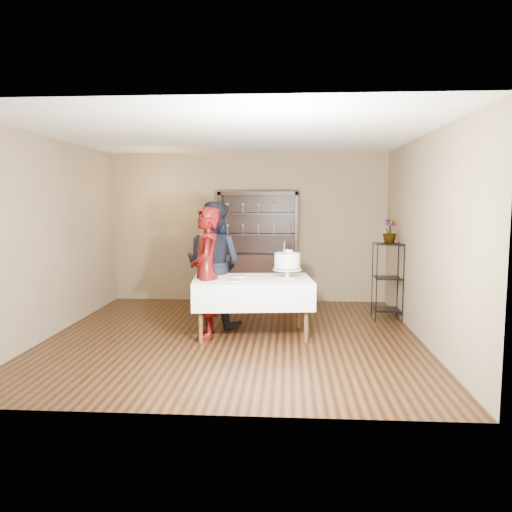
{
  "coord_description": "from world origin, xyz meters",
  "views": [
    {
      "loc": [
        0.73,
        -6.6,
        1.85
      ],
      "look_at": [
        0.3,
        0.1,
        1.1
      ],
      "focal_mm": 35.0,
      "sensor_mm": 36.0,
      "label": 1
    }
  ],
  "objects_px": {
    "woman": "(206,273)",
    "potted_plant": "(389,231)",
    "china_hutch": "(259,267)",
    "cake": "(287,262)",
    "cake_table": "(252,292)",
    "man": "(213,264)",
    "plant_etagere": "(387,278)"
  },
  "relations": [
    {
      "from": "woman",
      "to": "potted_plant",
      "type": "xyz_separation_m",
      "value": [
        2.67,
        1.27,
        0.49
      ]
    },
    {
      "from": "china_hutch",
      "to": "cake",
      "type": "xyz_separation_m",
      "value": [
        0.52,
        -2.11,
        0.35
      ]
    },
    {
      "from": "cake_table",
      "to": "cake",
      "type": "relative_size",
      "value": 3.12
    },
    {
      "from": "china_hutch",
      "to": "man",
      "type": "xyz_separation_m",
      "value": [
        -0.57,
        -1.62,
        0.25
      ]
    },
    {
      "from": "cake_table",
      "to": "cake",
      "type": "distance_m",
      "value": 0.62
    },
    {
      "from": "plant_etagere",
      "to": "woman",
      "type": "distance_m",
      "value": 2.93
    },
    {
      "from": "cake_table",
      "to": "china_hutch",
      "type": "bearing_deg",
      "value": 91.27
    },
    {
      "from": "potted_plant",
      "to": "cake",
      "type": "bearing_deg",
      "value": -145.15
    },
    {
      "from": "man",
      "to": "cake",
      "type": "height_order",
      "value": "man"
    },
    {
      "from": "china_hutch",
      "to": "plant_etagere",
      "type": "distance_m",
      "value": 2.33
    },
    {
      "from": "man",
      "to": "cake",
      "type": "bearing_deg",
      "value": 175.57
    },
    {
      "from": "plant_etagere",
      "to": "cake",
      "type": "xyz_separation_m",
      "value": [
        -1.56,
        -1.05,
        0.36
      ]
    },
    {
      "from": "plant_etagere",
      "to": "woman",
      "type": "height_order",
      "value": "woman"
    },
    {
      "from": "cake",
      "to": "potted_plant",
      "type": "xyz_separation_m",
      "value": [
        1.58,
        1.1,
        0.36
      ]
    },
    {
      "from": "plant_etagere",
      "to": "cake",
      "type": "distance_m",
      "value": 1.92
    },
    {
      "from": "woman",
      "to": "cake",
      "type": "bearing_deg",
      "value": 89.91
    },
    {
      "from": "woman",
      "to": "man",
      "type": "xyz_separation_m",
      "value": [
        0.0,
        0.65,
        0.03
      ]
    },
    {
      "from": "cake",
      "to": "woman",
      "type": "bearing_deg",
      "value": -171.09
    },
    {
      "from": "china_hutch",
      "to": "cake",
      "type": "bearing_deg",
      "value": -76.13
    },
    {
      "from": "man",
      "to": "potted_plant",
      "type": "distance_m",
      "value": 2.77
    },
    {
      "from": "man",
      "to": "cake",
      "type": "xyz_separation_m",
      "value": [
        1.09,
        -0.48,
        0.1
      ]
    },
    {
      "from": "man",
      "to": "potted_plant",
      "type": "height_order",
      "value": "man"
    },
    {
      "from": "plant_etagere",
      "to": "cake_table",
      "type": "bearing_deg",
      "value": -151.25
    },
    {
      "from": "china_hutch",
      "to": "cake_table",
      "type": "relative_size",
      "value": 1.18
    },
    {
      "from": "man",
      "to": "cake",
      "type": "relative_size",
      "value": 3.39
    },
    {
      "from": "woman",
      "to": "cake_table",
      "type": "bearing_deg",
      "value": 91.16
    },
    {
      "from": "plant_etagere",
      "to": "woman",
      "type": "xyz_separation_m",
      "value": [
        -2.65,
        -1.22,
        0.23
      ]
    },
    {
      "from": "woman",
      "to": "man",
      "type": "distance_m",
      "value": 0.65
    },
    {
      "from": "china_hutch",
      "to": "potted_plant",
      "type": "xyz_separation_m",
      "value": [
        2.1,
        -1.01,
        0.71
      ]
    },
    {
      "from": "china_hutch",
      "to": "potted_plant",
      "type": "bearing_deg",
      "value": -25.65
    },
    {
      "from": "man",
      "to": "potted_plant",
      "type": "relative_size",
      "value": 4.95
    },
    {
      "from": "china_hutch",
      "to": "cake_table",
      "type": "height_order",
      "value": "china_hutch"
    }
  ]
}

